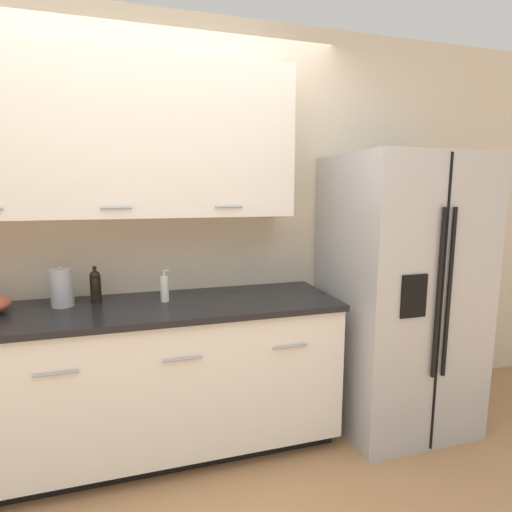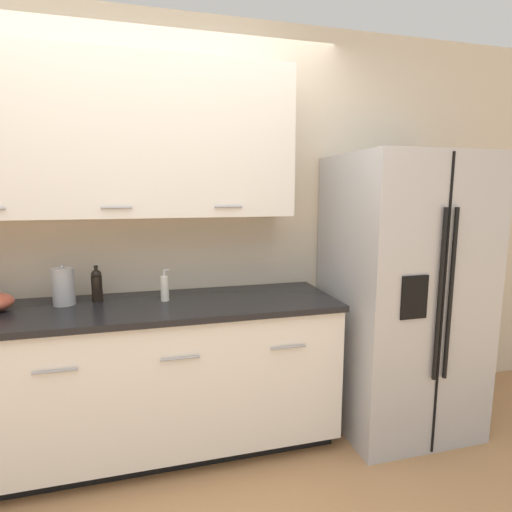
{
  "view_description": "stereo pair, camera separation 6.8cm",
  "coord_description": "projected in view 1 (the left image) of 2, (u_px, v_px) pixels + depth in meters",
  "views": [
    {
      "loc": [
        -0.04,
        -1.35,
        1.52
      ],
      "look_at": [
        0.63,
        0.91,
        1.15
      ],
      "focal_mm": 28.0,
      "sensor_mm": 36.0,
      "label": 1
    },
    {
      "loc": [
        0.03,
        -1.37,
        1.52
      ],
      "look_at": [
        0.63,
        0.91,
        1.15
      ],
      "focal_mm": 28.0,
      "sensor_mm": 36.0,
      "label": 2
    }
  ],
  "objects": [
    {
      "name": "counter_unit",
      "position": [
        126.0,
        382.0,
        2.28
      ],
      "size": [
        2.45,
        0.64,
        0.9
      ],
      "color": "black",
      "rests_on": "ground_plane"
    },
    {
      "name": "refrigerator",
      "position": [
        398.0,
        292.0,
        2.62
      ],
      "size": [
        0.83,
        0.81,
        1.76
      ],
      "color": "#B2B2B5",
      "rests_on": "ground_plane"
    },
    {
      "name": "oil_bottle",
      "position": [
        96.0,
        286.0,
        2.28
      ],
      "size": [
        0.06,
        0.06,
        0.21
      ],
      "color": "black",
      "rests_on": "counter_unit"
    },
    {
      "name": "steel_canister",
      "position": [
        62.0,
        288.0,
        2.2
      ],
      "size": [
        0.12,
        0.12,
        0.23
      ],
      "color": "#A3A3A5",
      "rests_on": "counter_unit"
    },
    {
      "name": "soap_dispenser",
      "position": [
        165.0,
        289.0,
        2.3
      ],
      "size": [
        0.05,
        0.05,
        0.19
      ],
      "color": "silver",
      "rests_on": "counter_unit"
    },
    {
      "name": "wall_back",
      "position": [
        136.0,
        204.0,
        2.42
      ],
      "size": [
        10.0,
        0.39,
        2.6
      ],
      "color": "beige",
      "rests_on": "ground_plane"
    }
  ]
}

